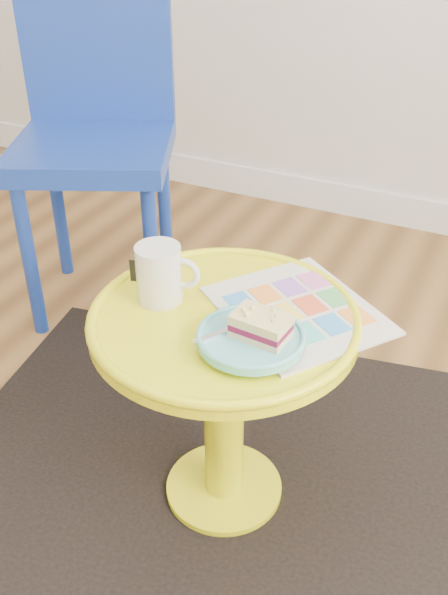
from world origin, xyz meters
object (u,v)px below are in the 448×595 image
at_px(mug, 160,272).
at_px(chair, 95,120).
at_px(side_table, 224,372).
at_px(newspaper, 297,310).
at_px(plate, 251,339).

bearing_deg(mug, chair, 119.06).
xyz_separation_m(side_table, newspaper, (0.11, 0.07, 0.13)).
relative_size(side_table, chair, 0.51).
distance_m(chair, mug, 0.82).
xyz_separation_m(mug, plate, (0.21, -0.06, -0.04)).
bearing_deg(plate, chair, 139.41).
xyz_separation_m(side_table, plate, (0.08, -0.06, 0.15)).
height_order(side_table, mug, mug).
height_order(side_table, plate, plate).
distance_m(side_table, newspaper, 0.19).
relative_size(side_table, newspaper, 1.65).
distance_m(chair, newspaper, 0.97).
height_order(chair, mug, chair).
xyz_separation_m(chair, mug, (0.56, -0.60, -0.03)).
xyz_separation_m(chair, newspaper, (0.81, -0.53, -0.08)).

